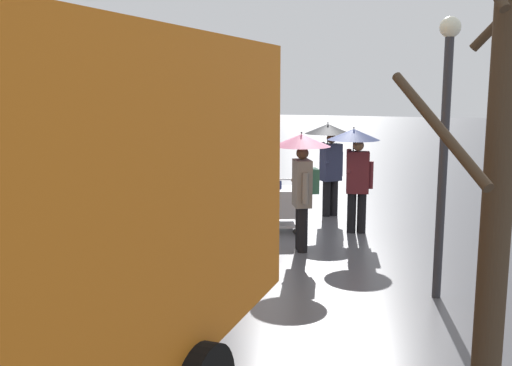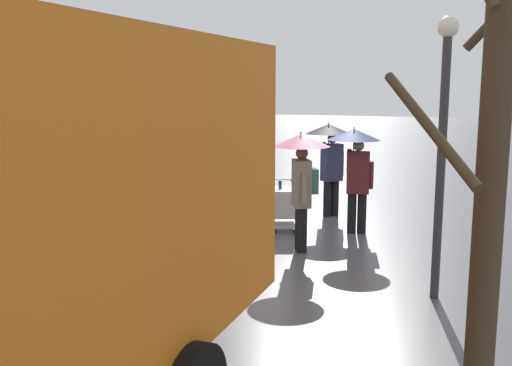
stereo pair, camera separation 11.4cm
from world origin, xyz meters
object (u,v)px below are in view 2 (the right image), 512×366
at_px(pedestrian_pink_side, 356,155).
at_px(pedestrian_black_side, 248,148).
at_px(shopping_cart_vendor, 284,203).
at_px(cargo_van_parked_right, 127,167).
at_px(pedestrian_far_side, 302,165).
at_px(street_lamp, 443,130).
at_px(hand_dolly_boxes, 239,190).
at_px(bare_tree_near, 488,189).
at_px(pedestrian_white_side, 330,147).

relative_size(pedestrian_pink_side, pedestrian_black_side, 1.00).
bearing_deg(shopping_cart_vendor, cargo_van_parked_right, 2.15).
height_order(pedestrian_far_side, street_lamp, street_lamp).
bearing_deg(pedestrian_black_side, hand_dolly_boxes, 100.99).
relative_size(pedestrian_black_side, street_lamp, 0.56).
bearing_deg(pedestrian_far_side, bare_tree_near, 118.91).
bearing_deg(pedestrian_far_side, hand_dolly_boxes, -35.39).
xyz_separation_m(pedestrian_far_side, street_lamp, (-2.41, 1.75, 0.80)).
height_order(bare_tree_near, street_lamp, bare_tree_near).
bearing_deg(pedestrian_white_side, bare_tree_near, 110.12).
relative_size(bare_tree_near, street_lamp, 1.09).
relative_size(cargo_van_parked_right, pedestrian_black_side, 2.54).
bearing_deg(pedestrian_pink_side, pedestrian_black_side, -16.07).
bearing_deg(street_lamp, cargo_van_parked_right, -23.53).
height_order(pedestrian_pink_side, pedestrian_black_side, same).
height_order(shopping_cart_vendor, bare_tree_near, bare_tree_near).
distance_m(cargo_van_parked_right, street_lamp, 7.38).
relative_size(pedestrian_black_side, pedestrian_white_side, 1.00).
height_order(pedestrian_black_side, pedestrian_white_side, same).
distance_m(shopping_cart_vendor, pedestrian_white_side, 1.99).
distance_m(pedestrian_pink_side, pedestrian_white_side, 1.56).
xyz_separation_m(hand_dolly_boxes, pedestrian_far_side, (-1.62, 1.15, 0.75)).
relative_size(pedestrian_pink_side, street_lamp, 0.56).
bearing_deg(pedestrian_white_side, cargo_van_parked_right, 22.71).
bearing_deg(hand_dolly_boxes, pedestrian_white_side, -130.94).
bearing_deg(hand_dolly_boxes, pedestrian_pink_side, -169.83).
height_order(cargo_van_parked_right, street_lamp, street_lamp).
height_order(hand_dolly_boxes, bare_tree_near, bare_tree_near).
distance_m(pedestrian_black_side, street_lamp, 5.92).
bearing_deg(hand_dolly_boxes, shopping_cart_vendor, -171.16).
distance_m(pedestrian_black_side, pedestrian_white_side, 1.84).
distance_m(shopping_cart_vendor, bare_tree_near, 7.55).
height_order(pedestrian_far_side, bare_tree_near, bare_tree_near).
relative_size(pedestrian_pink_side, pedestrian_far_side, 1.00).
bearing_deg(shopping_cart_vendor, pedestrian_pink_side, -168.96).
xyz_separation_m(cargo_van_parked_right, street_lamp, (-6.67, 2.91, 1.19)).
height_order(hand_dolly_boxes, pedestrian_pink_side, pedestrian_pink_side).
xyz_separation_m(hand_dolly_boxes, street_lamp, (-4.03, 2.90, 1.55)).
bearing_deg(pedestrian_black_side, bare_tree_near, 122.18).
relative_size(hand_dolly_boxes, bare_tree_near, 0.37).
relative_size(shopping_cart_vendor, street_lamp, 0.27).
bearing_deg(pedestrian_white_side, street_lamp, 118.37).
bearing_deg(street_lamp, bare_tree_near, 97.43).
bearing_deg(bare_tree_near, pedestrian_black_side, -57.82).
xyz_separation_m(hand_dolly_boxes, pedestrian_pink_side, (-2.32, -0.42, 0.77)).
relative_size(cargo_van_parked_right, pedestrian_white_side, 2.54).
distance_m(cargo_van_parked_right, shopping_cart_vendor, 3.62).
height_order(shopping_cart_vendor, pedestrian_far_side, pedestrian_far_side).
height_order(hand_dolly_boxes, street_lamp, street_lamp).
distance_m(bare_tree_near, street_lamp, 3.46).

